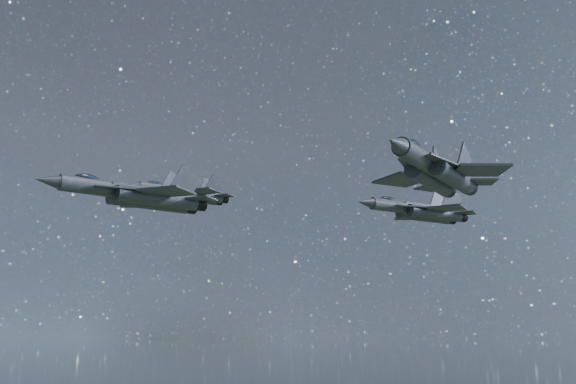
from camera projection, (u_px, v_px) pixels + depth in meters
jet_lead at (140, 195)px, 69.42m from camera, size 18.51×13.12×4.70m
jet_left at (187, 194)px, 94.09m from camera, size 15.46×11.04×3.95m
jet_right at (436, 171)px, 64.99m from camera, size 19.70×12.89×5.08m
jet_slot at (421, 211)px, 92.25m from camera, size 18.78×13.28×4.76m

